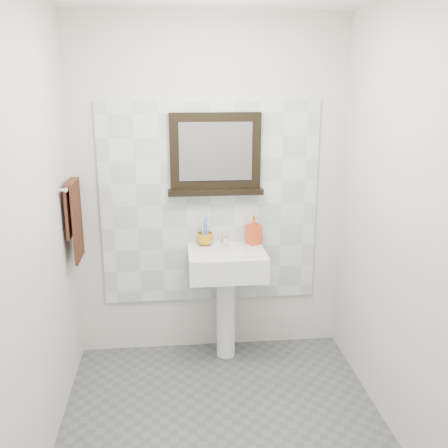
# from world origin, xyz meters

# --- Properties ---
(floor) EXTENTS (2.00, 2.20, 0.01)m
(floor) POSITION_xyz_m (0.00, 0.00, 0.00)
(floor) COLOR #525457
(floor) RESTS_ON ground
(back_wall) EXTENTS (2.00, 0.01, 2.50)m
(back_wall) POSITION_xyz_m (0.00, 1.10, 1.25)
(back_wall) COLOR silver
(back_wall) RESTS_ON ground
(front_wall) EXTENTS (2.00, 0.01, 2.50)m
(front_wall) POSITION_xyz_m (0.00, -1.10, 1.25)
(front_wall) COLOR silver
(front_wall) RESTS_ON ground
(left_wall) EXTENTS (0.01, 2.20, 2.50)m
(left_wall) POSITION_xyz_m (-1.00, 0.00, 1.25)
(left_wall) COLOR silver
(left_wall) RESTS_ON ground
(right_wall) EXTENTS (0.01, 2.20, 2.50)m
(right_wall) POSITION_xyz_m (1.00, 0.00, 1.25)
(right_wall) COLOR silver
(right_wall) RESTS_ON ground
(splashback) EXTENTS (1.60, 0.02, 1.50)m
(splashback) POSITION_xyz_m (0.00, 1.09, 1.15)
(splashback) COLOR silver
(splashback) RESTS_ON back_wall
(pedestal_sink) EXTENTS (0.55, 0.44, 0.96)m
(pedestal_sink) POSITION_xyz_m (0.10, 0.87, 0.68)
(pedestal_sink) COLOR white
(pedestal_sink) RESTS_ON ground
(toothbrush_cup) EXTENTS (0.14, 0.14, 0.10)m
(toothbrush_cup) POSITION_xyz_m (-0.04, 1.02, 0.91)
(toothbrush_cup) COLOR #C88B17
(toothbrush_cup) RESTS_ON pedestal_sink
(toothbrushes) EXTENTS (0.05, 0.04, 0.21)m
(toothbrushes) POSITION_xyz_m (-0.04, 1.02, 0.98)
(toothbrushes) COLOR white
(toothbrushes) RESTS_ON toothbrush_cup
(soap_dispenser) EXTENTS (0.13, 0.13, 0.22)m
(soap_dispenser) POSITION_xyz_m (0.32, 1.01, 0.97)
(soap_dispenser) COLOR red
(soap_dispenser) RESTS_ON pedestal_sink
(framed_mirror) EXTENTS (0.69, 0.11, 0.59)m
(framed_mirror) POSITION_xyz_m (0.04, 1.06, 1.52)
(framed_mirror) COLOR black
(framed_mirror) RESTS_ON back_wall
(towel_bar) EXTENTS (0.07, 0.40, 0.03)m
(towel_bar) POSITION_xyz_m (-0.95, 0.84, 1.37)
(towel_bar) COLOR silver
(towel_bar) RESTS_ON left_wall
(hand_towel) EXTENTS (0.06, 0.30, 0.55)m
(hand_towel) POSITION_xyz_m (-0.94, 0.84, 1.16)
(hand_towel) COLOR #36190F
(hand_towel) RESTS_ON towel_bar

